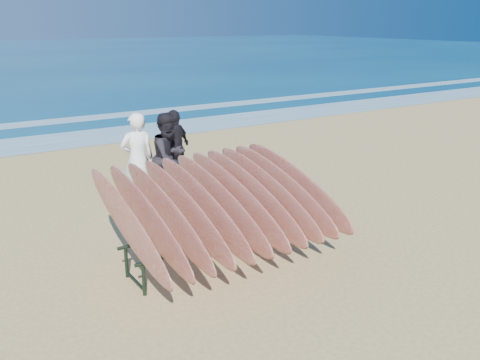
{
  "coord_description": "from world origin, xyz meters",
  "views": [
    {
      "loc": [
        -4.71,
        -6.72,
        3.76
      ],
      "look_at": [
        0.0,
        0.8,
        0.95
      ],
      "focal_mm": 38.0,
      "sensor_mm": 36.0,
      "label": 1
    }
  ],
  "objects_px": {
    "person_dark_b": "(176,148)",
    "person_white": "(138,159)",
    "surfboard_rack": "(220,202)",
    "person_dark_a": "(169,157)"
  },
  "relations": [
    {
      "from": "person_dark_a",
      "to": "person_dark_b",
      "type": "bearing_deg",
      "value": 31.39
    },
    {
      "from": "person_white",
      "to": "person_dark_b",
      "type": "distance_m",
      "value": 1.38
    },
    {
      "from": "person_dark_b",
      "to": "person_dark_a",
      "type": "bearing_deg",
      "value": 23.66
    },
    {
      "from": "person_white",
      "to": "person_dark_b",
      "type": "xyz_separation_m",
      "value": [
        1.19,
        0.69,
        -0.07
      ]
    },
    {
      "from": "person_dark_a",
      "to": "person_dark_b",
      "type": "height_order",
      "value": "person_dark_a"
    },
    {
      "from": "surfboard_rack",
      "to": "person_dark_b",
      "type": "xyz_separation_m",
      "value": [
        1.11,
        4.0,
        -0.11
      ]
    },
    {
      "from": "surfboard_rack",
      "to": "person_dark_b",
      "type": "relative_size",
      "value": 1.81
    },
    {
      "from": "person_dark_b",
      "to": "person_white",
      "type": "bearing_deg",
      "value": -4.24
    },
    {
      "from": "person_dark_a",
      "to": "person_dark_b",
      "type": "xyz_separation_m",
      "value": [
        0.56,
        0.89,
        -0.06
      ]
    },
    {
      "from": "person_white",
      "to": "person_dark_a",
      "type": "relative_size",
      "value": 1.02
    }
  ]
}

